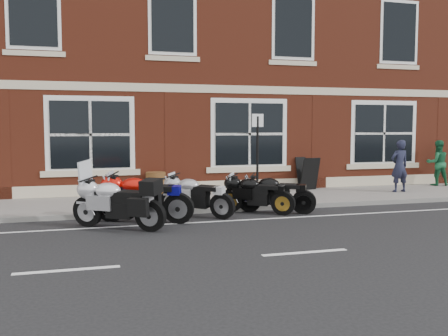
{
  "coord_description": "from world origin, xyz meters",
  "views": [
    {
      "loc": [
        -3.72,
        -10.91,
        2.21
      ],
      "look_at": [
        -0.18,
        1.6,
        1.13
      ],
      "focal_mm": 40.0,
      "sensor_mm": 36.0,
      "label": 1
    }
  ],
  "objects_px": {
    "moto_naked_black": "(275,193)",
    "parking_sign": "(257,153)",
    "moto_sport_red": "(143,197)",
    "moto_sport_silver": "(196,195)",
    "pedestrian_right": "(437,163)",
    "moto_sport_black": "(256,193)",
    "moto_touring_silver": "(116,201)",
    "pedestrian_left": "(399,166)",
    "a_board_sign": "(307,173)",
    "barrel_planter": "(156,184)"
  },
  "relations": [
    {
      "from": "moto_sport_red",
      "to": "pedestrian_right",
      "type": "bearing_deg",
      "value": -47.63
    },
    {
      "from": "moto_sport_black",
      "to": "barrel_planter",
      "type": "height_order",
      "value": "moto_sport_black"
    },
    {
      "from": "moto_naked_black",
      "to": "parking_sign",
      "type": "height_order",
      "value": "parking_sign"
    },
    {
      "from": "pedestrian_left",
      "to": "moto_sport_silver",
      "type": "bearing_deg",
      "value": 13.96
    },
    {
      "from": "moto_sport_red",
      "to": "moto_naked_black",
      "type": "height_order",
      "value": "moto_sport_red"
    },
    {
      "from": "moto_sport_red",
      "to": "moto_sport_black",
      "type": "height_order",
      "value": "moto_sport_red"
    },
    {
      "from": "pedestrian_left",
      "to": "parking_sign",
      "type": "distance_m",
      "value": 5.46
    },
    {
      "from": "pedestrian_left",
      "to": "barrel_planter",
      "type": "distance_m",
      "value": 7.76
    },
    {
      "from": "moto_naked_black",
      "to": "moto_sport_red",
      "type": "bearing_deg",
      "value": 126.12
    },
    {
      "from": "moto_touring_silver",
      "to": "barrel_planter",
      "type": "distance_m",
      "value": 4.43
    },
    {
      "from": "pedestrian_right",
      "to": "barrel_planter",
      "type": "xyz_separation_m",
      "value": [
        -9.99,
        0.2,
        -0.45
      ]
    },
    {
      "from": "moto_sport_black",
      "to": "a_board_sign",
      "type": "distance_m",
      "value": 4.33
    },
    {
      "from": "moto_touring_silver",
      "to": "moto_sport_red",
      "type": "distance_m",
      "value": 0.84
    },
    {
      "from": "pedestrian_right",
      "to": "moto_touring_silver",
      "type": "bearing_deg",
      "value": 34.21
    },
    {
      "from": "moto_sport_red",
      "to": "a_board_sign",
      "type": "xyz_separation_m",
      "value": [
        5.86,
        3.62,
        0.06
      ]
    },
    {
      "from": "moto_sport_red",
      "to": "moto_sport_silver",
      "type": "height_order",
      "value": "moto_sport_red"
    },
    {
      "from": "moto_naked_black",
      "to": "a_board_sign",
      "type": "distance_m",
      "value": 4.07
    },
    {
      "from": "barrel_planter",
      "to": "parking_sign",
      "type": "height_order",
      "value": "parking_sign"
    },
    {
      "from": "pedestrian_right",
      "to": "moto_sport_silver",
      "type": "bearing_deg",
      "value": 32.63
    },
    {
      "from": "moto_touring_silver",
      "to": "parking_sign",
      "type": "height_order",
      "value": "parking_sign"
    },
    {
      "from": "moto_sport_red",
      "to": "pedestrian_left",
      "type": "height_order",
      "value": "pedestrian_left"
    },
    {
      "from": "pedestrian_right",
      "to": "pedestrian_left",
      "type": "bearing_deg",
      "value": 40.7
    },
    {
      "from": "moto_sport_silver",
      "to": "pedestrian_left",
      "type": "distance_m",
      "value": 7.35
    },
    {
      "from": "moto_sport_black",
      "to": "barrel_planter",
      "type": "xyz_separation_m",
      "value": [
        -2.11,
        3.18,
        -0.04
      ]
    },
    {
      "from": "moto_sport_red",
      "to": "moto_sport_black",
      "type": "xyz_separation_m",
      "value": [
        2.92,
        0.45,
        -0.09
      ]
    },
    {
      "from": "moto_naked_black",
      "to": "pedestrian_right",
      "type": "relative_size",
      "value": 1.13
    },
    {
      "from": "moto_sport_red",
      "to": "pedestrian_right",
      "type": "distance_m",
      "value": 11.34
    },
    {
      "from": "moto_sport_silver",
      "to": "pedestrian_right",
      "type": "relative_size",
      "value": 0.99
    },
    {
      "from": "pedestrian_right",
      "to": "moto_sport_black",
      "type": "bearing_deg",
      "value": 35.72
    },
    {
      "from": "moto_sport_red",
      "to": "moto_naked_black",
      "type": "distance_m",
      "value": 3.44
    },
    {
      "from": "moto_touring_silver",
      "to": "moto_sport_black",
      "type": "height_order",
      "value": "moto_touring_silver"
    },
    {
      "from": "moto_sport_silver",
      "to": "parking_sign",
      "type": "height_order",
      "value": "parking_sign"
    },
    {
      "from": "moto_touring_silver",
      "to": "moto_sport_silver",
      "type": "bearing_deg",
      "value": -28.05
    },
    {
      "from": "parking_sign",
      "to": "moto_naked_black",
      "type": "bearing_deg",
      "value": -80.1
    },
    {
      "from": "pedestrian_left",
      "to": "moto_sport_black",
      "type": "bearing_deg",
      "value": 17.68
    },
    {
      "from": "moto_naked_black",
      "to": "pedestrian_right",
      "type": "distance_m",
      "value": 8.01
    },
    {
      "from": "moto_sport_red",
      "to": "parking_sign",
      "type": "bearing_deg",
      "value": -47.33
    },
    {
      "from": "moto_touring_silver",
      "to": "a_board_sign",
      "type": "height_order",
      "value": "moto_touring_silver"
    },
    {
      "from": "pedestrian_right",
      "to": "moto_naked_black",
      "type": "bearing_deg",
      "value": 37.49
    },
    {
      "from": "moto_sport_black",
      "to": "pedestrian_left",
      "type": "distance_m",
      "value": 5.84
    },
    {
      "from": "moto_touring_silver",
      "to": "pedestrian_left",
      "type": "height_order",
      "value": "pedestrian_left"
    },
    {
      "from": "a_board_sign",
      "to": "parking_sign",
      "type": "height_order",
      "value": "parking_sign"
    },
    {
      "from": "moto_sport_black",
      "to": "barrel_planter",
      "type": "bearing_deg",
      "value": 71.61
    },
    {
      "from": "moto_naked_black",
      "to": "parking_sign",
      "type": "xyz_separation_m",
      "value": [
        -0.25,
        0.65,
        1.0
      ]
    },
    {
      "from": "moto_sport_black",
      "to": "moto_touring_silver",
      "type": "bearing_deg",
      "value": 143.84
    },
    {
      "from": "moto_sport_black",
      "to": "pedestrian_right",
      "type": "relative_size",
      "value": 1.03
    },
    {
      "from": "moto_touring_silver",
      "to": "a_board_sign",
      "type": "xyz_separation_m",
      "value": [
        6.49,
        4.17,
        0.06
      ]
    },
    {
      "from": "moto_sport_red",
      "to": "pedestrian_right",
      "type": "height_order",
      "value": "pedestrian_right"
    },
    {
      "from": "moto_sport_black",
      "to": "moto_sport_silver",
      "type": "relative_size",
      "value": 1.04
    },
    {
      "from": "pedestrian_left",
      "to": "a_board_sign",
      "type": "relative_size",
      "value": 1.54
    }
  ]
}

